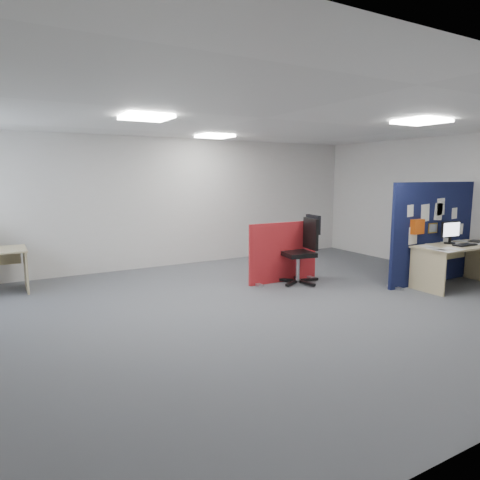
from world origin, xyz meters
name	(u,v)px	position (x,y,z in m)	size (l,w,h in m)	color
floor	(262,307)	(0.00, 0.00, 0.00)	(9.00, 9.00, 0.00)	#56585E
ceiling	(263,118)	(0.00, 0.00, 2.70)	(9.00, 7.00, 0.02)	white
wall_back	(173,202)	(0.00, 3.50, 1.35)	(9.00, 0.02, 2.70)	silver
wall_right	(457,205)	(4.50, 0.00, 1.35)	(0.02, 7.00, 2.70)	silver
ceiling_lights	(258,126)	(0.33, 0.67, 2.67)	(4.10, 4.10, 0.04)	white
navy_divider	(434,233)	(3.46, -0.27, 0.90)	(2.19, 0.30, 1.81)	#10133D
main_desk	(455,255)	(3.58, -0.63, 0.55)	(1.62, 0.72, 0.73)	#CFB885
monitor_main	(451,231)	(3.60, -0.50, 0.95)	(0.45, 0.19, 0.39)	black
keyboard	(465,245)	(3.64, -0.76, 0.74)	(0.45, 0.18, 0.03)	black
mouse	(472,244)	(3.84, -0.76, 0.74)	(0.10, 0.06, 0.03)	#AAAAAF
paper_tray	(477,241)	(4.24, -0.60, 0.74)	(0.28, 0.22, 0.01)	black
red_divider	(283,253)	(1.18, 1.12, 0.53)	(1.45, 0.30, 1.08)	#A12014
office_chair	(304,245)	(1.45, 0.86, 0.68)	(0.79, 0.79, 1.20)	black
desk_papers	(451,246)	(3.40, -0.67, 0.73)	(1.46, 0.83, 0.00)	white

